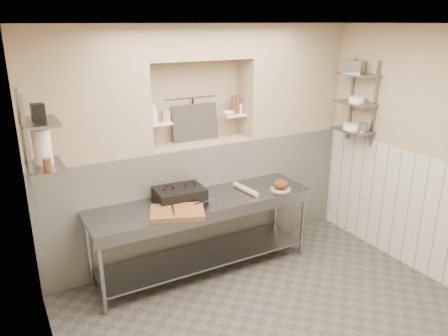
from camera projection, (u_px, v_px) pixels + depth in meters
floor at (278, 324)px, 4.35m from camera, size 4.00×3.90×0.10m
ceiling at (292, 17)px, 3.43m from camera, size 4.00×3.90×0.10m
wall_left at (39, 242)px, 2.95m from camera, size 0.10×3.90×2.80m
wall_right at (434, 156)px, 4.83m from camera, size 0.10×3.90×2.80m
wall_back at (190, 139)px, 5.55m from camera, size 4.00×0.10×2.80m
backwall_lower at (200, 196)px, 5.57m from camera, size 4.00×0.40×1.40m
alcove_sill at (199, 143)px, 5.34m from camera, size 1.30×0.40×0.02m
backwall_pillar_left at (82, 94)px, 4.51m from camera, size 1.35×0.40×1.40m
backwall_pillar_right at (289, 79)px, 5.73m from camera, size 1.35×0.40×1.40m
backwall_header at (197, 42)px, 4.96m from camera, size 1.30×0.40×0.40m
wainscot_left at (60, 325)px, 3.20m from camera, size 0.02×3.90×1.40m
wainscot_right at (422, 215)px, 5.03m from camera, size 0.02×3.90×1.40m
alcove_shelf_left at (159, 124)px, 5.02m from camera, size 0.28×0.16×0.02m
alcove_shelf_right at (234, 115)px, 5.48m from camera, size 0.28×0.16×0.02m
utensil_rail at (192, 97)px, 5.31m from camera, size 0.70×0.02×0.02m
hanging_steel at (193, 111)px, 5.35m from camera, size 0.02×0.02×0.30m
splash_panel at (195, 123)px, 5.35m from camera, size 0.60×0.08×0.45m
shelf_rail_left_a at (23, 141)px, 3.90m from camera, size 0.03×0.03×0.95m
shelf_rail_left_b at (28, 153)px, 3.56m from camera, size 0.03×0.03×0.95m
wall_shelf_left_lower at (46, 166)px, 3.86m from camera, size 0.30×0.50×0.02m
wall_shelf_left_upper at (39, 122)px, 3.73m from camera, size 0.30×0.50×0.03m
shelf_rail_right_a at (351, 100)px, 5.69m from camera, size 0.03×0.03×1.05m
shelf_rail_right_b at (375, 104)px, 5.36m from camera, size 0.03×0.03×1.05m
wall_shelf_right_lower at (352, 130)px, 5.57m from camera, size 0.30×0.50×0.02m
wall_shelf_right_mid at (355, 103)px, 5.46m from camera, size 0.30×0.50×0.02m
wall_shelf_right_upper at (358, 74)px, 5.35m from camera, size 0.30×0.50×0.03m
prep_table at (203, 221)px, 5.01m from camera, size 2.60×0.70×0.90m
panini_press at (180, 194)px, 4.90m from camera, size 0.56×0.42×0.15m
cutting_board at (177, 212)px, 4.56m from camera, size 0.66×0.57×0.05m
knife_blade at (205, 201)px, 4.77m from camera, size 0.29×0.09×0.01m
tongs at (173, 210)px, 4.53m from camera, size 0.09×0.24×0.02m
mixing_bowl at (198, 192)px, 5.08m from camera, size 0.23×0.23×0.05m
rolling_pin at (246, 189)px, 5.16m from camera, size 0.11×0.43×0.06m
bread_board at (281, 189)px, 5.24m from camera, size 0.24×0.24×0.01m
bread_loaf at (281, 184)px, 5.22m from camera, size 0.19×0.19×0.11m
bottle_soap at (153, 112)px, 4.96m from camera, size 0.10×0.10×0.25m
jar_alcove at (166, 116)px, 5.06m from camera, size 0.08×0.08×0.13m
bowl_alcove at (229, 113)px, 5.41m from camera, size 0.19×0.19×0.05m
condiment_a at (237, 104)px, 5.48m from camera, size 0.07×0.07×0.24m
condiment_b at (234, 105)px, 5.46m from camera, size 0.06×0.06×0.23m
condiment_c at (240, 108)px, 5.53m from camera, size 0.07×0.07×0.12m
jug_left at (42, 147)px, 3.84m from camera, size 0.16×0.16×0.31m
jar_left at (47, 165)px, 3.69m from camera, size 0.07×0.07×0.11m
box_left_upper at (38, 112)px, 3.70m from camera, size 0.11×0.11×0.15m
bowl_right at (352, 126)px, 5.57m from camera, size 0.22×0.22×0.07m
canister_right at (363, 128)px, 5.41m from camera, size 0.11×0.11×0.11m
bowl_right_mid at (357, 99)px, 5.43m from camera, size 0.19×0.19×0.07m
basket_right at (354, 67)px, 5.38m from camera, size 0.27×0.29×0.15m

